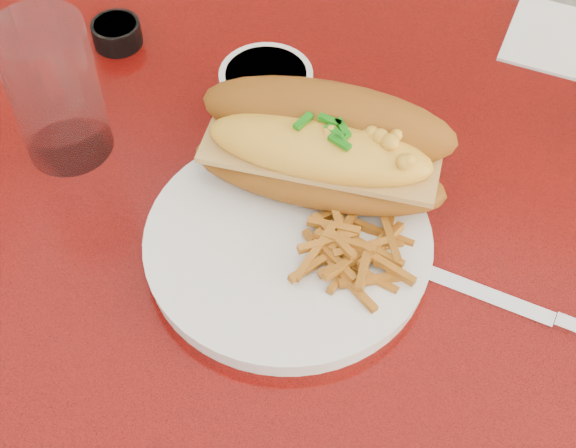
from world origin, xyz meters
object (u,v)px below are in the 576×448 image
(diner_table, at_px, (353,300))
(fork, at_px, (310,175))
(gravy_ramekin, at_px, (266,91))
(sauce_cup_left, at_px, (117,32))
(mac_hoagie, at_px, (322,147))
(dinner_plate, at_px, (288,243))
(water_tumbler, at_px, (55,92))
(knife, at_px, (544,316))
(booth_bench_far, at_px, (458,66))

(diner_table, bearing_deg, fork, 168.37)
(gravy_ramekin, xyz_separation_m, sauce_cup_left, (-0.20, 0.05, -0.01))
(mac_hoagie, bearing_deg, dinner_plate, -99.62)
(water_tumbler, bearing_deg, gravy_ramekin, 33.94)
(dinner_plate, bearing_deg, fork, 93.83)
(gravy_ramekin, relative_size, knife, 0.62)
(water_tumbler, bearing_deg, fork, 6.82)
(fork, bearing_deg, gravy_ramekin, 46.63)
(water_tumbler, relative_size, knife, 0.75)
(mac_hoagie, height_order, gravy_ramekin, mac_hoagie)
(dinner_plate, xyz_separation_m, sauce_cup_left, (-0.29, 0.21, 0.00))
(gravy_ramekin, height_order, sauce_cup_left, gravy_ramekin)
(fork, distance_m, knife, 0.26)
(mac_hoagie, relative_size, knife, 1.24)
(booth_bench_far, relative_size, dinner_plate, 3.62)
(mac_hoagie, xyz_separation_m, gravy_ramekin, (-0.09, 0.09, -0.04))
(dinner_plate, distance_m, fork, 0.08)
(mac_hoagie, bearing_deg, gravy_ramekin, 130.05)
(mac_hoagie, bearing_deg, knife, -22.51)
(booth_bench_far, bearing_deg, mac_hoagie, -93.51)
(diner_table, distance_m, gravy_ramekin, 0.26)
(sauce_cup_left, distance_m, knife, 0.57)
(diner_table, bearing_deg, sauce_cup_left, 156.84)
(mac_hoagie, relative_size, gravy_ramekin, 2.01)
(gravy_ramekin, height_order, knife, gravy_ramekin)
(fork, relative_size, water_tumbler, 0.83)
(mac_hoagie, height_order, knife, mac_hoagie)
(dinner_plate, height_order, water_tumbler, water_tumbler)
(gravy_ramekin, bearing_deg, sauce_cup_left, 167.00)
(fork, relative_size, knife, 0.62)
(fork, xyz_separation_m, water_tumbler, (-0.25, -0.03, 0.06))
(dinner_plate, bearing_deg, knife, 1.55)
(gravy_ramekin, bearing_deg, fork, -47.90)
(mac_hoagie, relative_size, water_tumbler, 1.66)
(diner_table, bearing_deg, water_tumbler, -176.74)
(fork, distance_m, sauce_cup_left, 0.31)
(booth_bench_far, height_order, knife, booth_bench_far)
(fork, height_order, knife, fork)
(dinner_plate, distance_m, knife, 0.24)
(fork, bearing_deg, dinner_plate, -171.64)
(booth_bench_far, bearing_deg, diner_table, -90.00)
(booth_bench_far, xyz_separation_m, knife, (0.18, -0.87, 0.49))
(mac_hoagie, height_order, fork, mac_hoagie)
(dinner_plate, distance_m, mac_hoagie, 0.10)
(mac_hoagie, bearing_deg, sauce_cup_left, 149.83)
(gravy_ramekin, distance_m, sauce_cup_left, 0.21)
(water_tumbler, distance_m, knife, 0.50)
(mac_hoagie, height_order, sauce_cup_left, mac_hoagie)
(diner_table, distance_m, mac_hoagie, 0.23)
(knife, bearing_deg, water_tumbler, -178.84)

